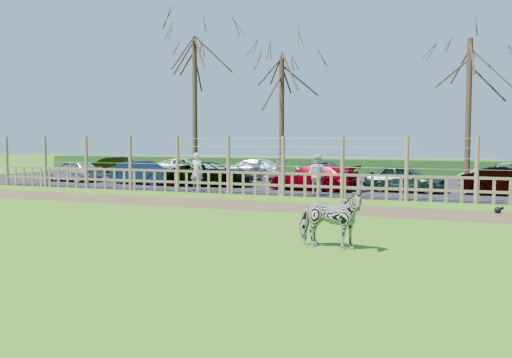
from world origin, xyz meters
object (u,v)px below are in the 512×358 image
at_px(car_7, 121,167).
at_px(visitor_b, 317,174).
at_px(car_8, 188,168).
at_px(car_12, 502,175).
at_px(tree_right, 469,77).
at_px(car_9, 250,169).
at_px(zebra, 330,219).
at_px(car_10, 327,171).
at_px(visitor_a, 197,172).
at_px(crow, 498,210).
at_px(car_3, 313,177).
at_px(tree_mid, 282,90).
at_px(car_0, 72,171).
at_px(car_2, 211,174).
at_px(car_4, 405,179).
at_px(car_5, 509,181).
at_px(car_1, 144,173).
at_px(tree_left, 195,77).

bearing_deg(car_7, visitor_b, -118.39).
distance_m(car_8, car_12, 17.63).
relative_size(tree_right, car_9, 1.78).
bearing_deg(zebra, car_10, 20.11).
distance_m(visitor_a, car_7, 11.70).
xyz_separation_m(visitor_a, car_12, (12.94, 7.45, -0.26)).
height_order(crow, car_7, car_7).
bearing_deg(car_3, zebra, 24.73).
distance_m(tree_mid, car_8, 8.71).
height_order(car_0, car_9, same).
bearing_deg(visitor_b, tree_right, -119.48).
distance_m(car_0, car_12, 22.53).
bearing_deg(car_2, zebra, -152.44).
height_order(tree_mid, car_8, tree_mid).
xyz_separation_m(tree_right, zebra, (-2.31, -16.41, -4.59)).
bearing_deg(tree_right, car_0, -171.75).
relative_size(zebra, car_4, 0.44).
height_order(car_7, car_10, same).
height_order(visitor_b, car_3, visitor_b).
distance_m(visitor_b, car_5, 7.89).
xyz_separation_m(car_2, car_9, (0.02, 5.00, 0.00)).
xyz_separation_m(car_4, car_7, (-18.06, 4.49, 0.00)).
bearing_deg(car_5, tree_mid, 83.65).
distance_m(tree_mid, car_9, 5.75).
bearing_deg(car_5, car_2, 96.01).
distance_m(car_7, car_9, 8.66).
xyz_separation_m(car_1, car_5, (17.33, 0.49, 0.00)).
bearing_deg(tree_mid, tree_left, -167.47).
relative_size(tree_mid, car_5, 1.87).
relative_size(car_3, car_10, 1.17).
height_order(crow, car_4, car_4).
bearing_deg(tree_mid, car_9, 137.78).
bearing_deg(car_7, car_9, -90.75).
relative_size(car_10, car_12, 0.82).
distance_m(tree_mid, crow, 13.94).
height_order(car_5, car_12, same).
relative_size(tree_right, zebra, 4.77).
xyz_separation_m(zebra, crow, (3.52, 7.67, -0.53)).
bearing_deg(visitor_b, crow, 171.47).
bearing_deg(visitor_b, car_9, -32.67).
xyz_separation_m(tree_right, car_4, (-2.48, -2.66, -4.60)).
distance_m(car_4, car_7, 18.61).
bearing_deg(visitor_b, car_5, -142.84).
bearing_deg(car_3, car_4, 105.72).
bearing_deg(car_7, car_5, -104.12).
distance_m(visitor_a, car_1, 4.83).
height_order(tree_mid, car_10, tree_mid).
bearing_deg(car_0, visitor_b, 84.95).
distance_m(tree_left, car_7, 9.24).
bearing_deg(car_12, zebra, -10.56).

